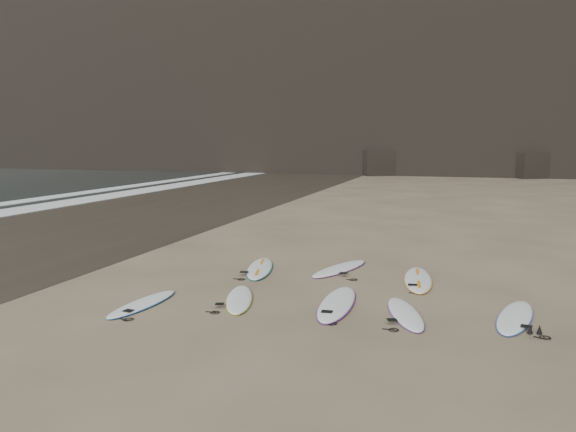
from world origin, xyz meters
name	(u,v)px	position (x,y,z in m)	size (l,w,h in m)	color
ground	(344,305)	(0.00, 0.00, 0.00)	(240.00, 240.00, 0.00)	#897559
wet_sand	(104,218)	(-13.00, 10.00, 0.00)	(12.00, 200.00, 0.01)	#383026
foam_near	(5,213)	(-18.50, 10.00, 0.03)	(2.20, 200.00, 0.05)	white
surfboard_0	(143,303)	(-4.07, -1.26, 0.04)	(0.54, 2.23, 0.08)	white
surfboard_1	(239,299)	(-2.25, -0.32, 0.04)	(0.54, 2.24, 0.08)	white
surfboard_2	(337,303)	(-0.14, -0.04, 0.05)	(0.66, 2.74, 0.10)	white
surfboard_3	(405,313)	(1.30, -0.30, 0.04)	(0.54, 2.25, 0.08)	white
surfboard_4	(515,317)	(3.38, 0.11, 0.04)	(0.59, 2.44, 0.09)	white
surfboard_5	(260,268)	(-2.83, 2.56, 0.05)	(0.62, 2.60, 0.09)	white
surfboard_6	(340,268)	(-0.77, 3.18, 0.05)	(0.61, 2.53, 0.09)	white
surfboard_7	(418,279)	(1.34, 2.58, 0.05)	(0.64, 2.67, 0.10)	white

